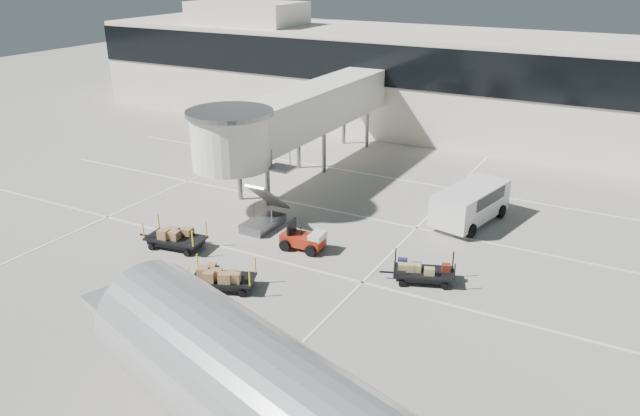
# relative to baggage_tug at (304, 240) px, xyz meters

# --- Properties ---
(ground) EXTENTS (140.00, 140.00, 0.00)m
(ground) POSITION_rel_baggage_tug_xyz_m (-1.91, -3.77, -0.53)
(ground) COLOR #B5AEA2
(ground) RESTS_ON ground
(lane_markings) EXTENTS (40.00, 30.00, 0.02)m
(lane_markings) POSITION_rel_baggage_tug_xyz_m (-2.58, 5.57, -0.52)
(lane_markings) COLOR silver
(lane_markings) RESTS_ON ground
(terminal) EXTENTS (64.00, 12.11, 15.20)m
(terminal) POSITION_rel_baggage_tug_xyz_m (-2.26, 26.17, 3.58)
(terminal) COLOR silver
(terminal) RESTS_ON ground
(jet_bridge) EXTENTS (5.70, 20.40, 6.03)m
(jet_bridge) POSITION_rel_baggage_tug_xyz_m (-5.88, 8.50, 3.76)
(jet_bridge) COLOR white
(jet_bridge) RESTS_ON ground
(baggage_tug) EXTENTS (2.27, 1.52, 1.44)m
(baggage_tug) POSITION_rel_baggage_tug_xyz_m (0.00, 0.00, 0.00)
(baggage_tug) COLOR maroon
(baggage_tug) RESTS_ON ground
(suitcase_cart) EXTENTS (3.40, 2.23, 1.32)m
(suitcase_cart) POSITION_rel_baggage_tug_xyz_m (6.45, -0.34, -0.07)
(suitcase_cart) COLOR black
(suitcase_cart) RESTS_ON ground
(box_cart_near) EXTENTS (3.44, 2.34, 1.34)m
(box_cart_near) POSITION_rel_baggage_tug_xyz_m (-1.13, -5.27, 0.03)
(box_cart_near) COLOR black
(box_cart_near) RESTS_ON ground
(box_cart_far) EXTENTS (3.71, 1.88, 1.43)m
(box_cart_far) POSITION_rel_baggage_tug_xyz_m (-5.84, -2.97, -0.02)
(box_cart_far) COLOR black
(box_cart_far) RESTS_ON ground
(ground_worker) EXTENTS (0.68, 0.54, 1.64)m
(ground_worker) POSITION_rel_baggage_tug_xyz_m (0.48, -8.08, 0.30)
(ground_worker) COLOR #C5F419
(ground_worker) RESTS_ON ground
(minivan) EXTENTS (3.21, 5.67, 2.03)m
(minivan) POSITION_rel_baggage_tug_xyz_m (6.37, 7.57, 0.69)
(minivan) COLOR silver
(minivan) RESTS_ON ground
(belt_loader) EXTENTS (3.77, 1.73, 1.77)m
(belt_loader) POSITION_rel_baggage_tug_xyz_m (-16.07, 19.70, 0.15)
(belt_loader) COLOR maroon
(belt_loader) RESTS_ON ground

